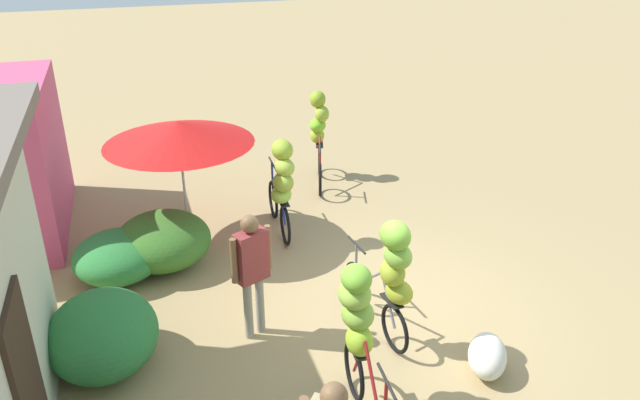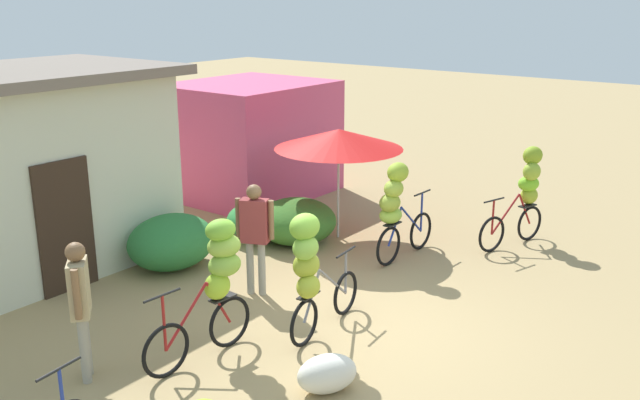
{
  "view_description": "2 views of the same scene",
  "coord_description": "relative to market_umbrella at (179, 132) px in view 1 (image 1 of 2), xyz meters",
  "views": [
    {
      "loc": [
        -6.29,
        3.0,
        4.93
      ],
      "look_at": [
        1.03,
        0.72,
        1.3
      ],
      "focal_mm": 34.87,
      "sensor_mm": 36.0,
      "label": 1
    },
    {
      "loc": [
        -6.94,
        -4.68,
        4.29
      ],
      "look_at": [
        1.1,
        1.45,
        1.3
      ],
      "focal_mm": 39.1,
      "sensor_mm": 36.0,
      "label": 2
    }
  ],
  "objects": [
    {
      "name": "ground_plane",
      "position": [
        -2.87,
        -2.39,
        -1.84
      ],
      "size": [
        60.0,
        60.0,
        0.0
      ],
      "primitive_type": "plane",
      "color": "#A2885A"
    },
    {
      "name": "hedge_bush_front_left",
      "position": [
        -2.83,
        1.28,
        -1.4
      ],
      "size": [
        1.49,
        1.27,
        0.88
      ],
      "primitive_type": "ellipsoid",
      "color": "#2A7436",
      "rests_on": "ground"
    },
    {
      "name": "hedge_bush_front_right",
      "position": [
        -0.85,
        1.09,
        -1.5
      ],
      "size": [
        1.3,
        1.29,
        0.67
      ],
      "primitive_type": "ellipsoid",
      "color": "#2B7A37",
      "rests_on": "ground"
    },
    {
      "name": "hedge_bush_mid",
      "position": [
        -0.68,
        0.44,
        -1.44
      ],
      "size": [
        1.45,
        1.43,
        0.8
      ],
      "primitive_type": "ellipsoid",
      "color": "#366C25",
      "rests_on": "ground"
    },
    {
      "name": "market_umbrella",
      "position": [
        0.0,
        0.0,
        0.0
      ],
      "size": [
        2.29,
        2.29,
        2.01
      ],
      "color": "beige",
      "rests_on": "ground"
    },
    {
      "name": "bicycle_near_pile",
      "position": [
        -4.34,
        -1.32,
        -0.82
      ],
      "size": [
        1.65,
        0.45,
        1.7
      ],
      "color": "black",
      "rests_on": "ground"
    },
    {
      "name": "bicycle_center_loaded",
      "position": [
        -3.43,
        -2.05,
        -0.8
      ],
      "size": [
        1.69,
        0.45,
        1.73
      ],
      "color": "black",
      "rests_on": "ground"
    },
    {
      "name": "bicycle_by_shop",
      "position": [
        -0.43,
        -1.48,
        -0.84
      ],
      "size": [
        1.66,
        0.45,
        1.71
      ],
      "color": "black",
      "rests_on": "ground"
    },
    {
      "name": "bicycle_rightmost",
      "position": [
        1.8,
        -2.78,
        -0.84
      ],
      "size": [
        1.61,
        0.6,
        1.74
      ],
      "color": "black",
      "rests_on": "ground"
    },
    {
      "name": "produce_sack",
      "position": [
        -4.27,
        -2.94,
        -1.62
      ],
      "size": [
        0.83,
        0.73,
        0.44
      ],
      "primitive_type": "ellipsoid",
      "rotation": [
        0.0,
        0.0,
        2.61
      ],
      "color": "silver",
      "rests_on": "ground"
    },
    {
      "name": "person_vendor",
      "position": [
        -2.78,
        -0.52,
        -0.8
      ],
      "size": [
        0.35,
        0.54,
        1.69
      ],
      "color": "gray",
      "rests_on": "ground"
    }
  ]
}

